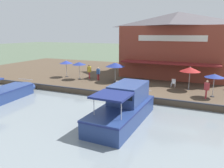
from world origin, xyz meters
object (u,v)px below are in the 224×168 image
Objects in this scene: person_near_entrance at (207,87)px; patio_umbrella_mid_patio_right at (190,69)px; patio_umbrella_back_row at (115,65)px; person_mid_patio at (98,72)px; patio_umbrella_mid_patio_left at (79,63)px; patio_umbrella_far_corner at (215,76)px; cafe_chair_under_first_umbrella at (173,83)px; person_at_quay_edge at (89,70)px; waterfront_restaurant at (177,43)px; tree_downstream_bank at (174,44)px; tree_behind_restaurant at (166,40)px; patio_umbrella_near_quay_edge at (66,62)px; motorboat_nearest_quay at (6,93)px; cafe_chair_beside_entrance at (118,85)px; motorboat_distant_upstream at (127,106)px.

patio_umbrella_mid_patio_right is at bearing -148.27° from person_near_entrance.
person_mid_patio is at bearing -88.65° from patio_umbrella_back_row.
patio_umbrella_mid_patio_left is 4.80m from patio_umbrella_back_row.
patio_umbrella_back_row is at bearing -102.02° from patio_umbrella_far_corner.
cafe_chair_under_first_umbrella is 0.46× the size of person_at_quay_edge.
waterfront_restaurant reaches higher than person_at_quay_edge.
patio_umbrella_back_row is 1.29× the size of person_at_quay_edge.
tree_behind_restaurant is (0.08, -1.22, 0.66)m from tree_downstream_bank.
tree_downstream_bank reaches higher than patio_umbrella_far_corner.
patio_umbrella_near_quay_edge reaches higher than person_near_entrance.
tree_behind_restaurant is at bearing -157.12° from waterfront_restaurant.
motorboat_nearest_quay is at bearing -17.37° from patio_umbrella_mid_patio_left.
patio_umbrella_mid_patio_right is 15.09m from tree_downstream_bank.
patio_umbrella_back_row is (8.09, -5.87, -2.28)m from waterfront_restaurant.
patio_umbrella_back_row reaches higher than motorboat_nearest_quay.
person_near_entrance is at bearing 72.79° from patio_umbrella_back_row.
patio_umbrella_back_row is at bearing -152.06° from cafe_chair_beside_entrance.
cafe_chair_beside_entrance is at bearing -5.67° from tree_behind_restaurant.
motorboat_distant_upstream is at bearing 37.99° from person_mid_patio.
motorboat_nearest_quay is (6.18, -9.24, -0.37)m from cafe_chair_beside_entrance.
waterfront_restaurant is at bearing 176.79° from motorboat_distant_upstream.
patio_umbrella_back_row is 12.19m from motorboat_nearest_quay.
patio_umbrella_far_corner is at bearing 20.74° from tree_downstream_bank.
person_at_quay_edge is (-0.13, -10.61, 0.69)m from cafe_chair_under_first_umbrella.
patio_umbrella_near_quay_edge is 2.61× the size of cafe_chair_beside_entrance.
patio_umbrella_near_quay_edge is at bearing -97.70° from patio_umbrella_far_corner.
patio_umbrella_back_row is at bearing 91.35° from person_mid_patio.
motorboat_nearest_quay is at bearing -37.58° from waterfront_restaurant.
patio_umbrella_back_row reaches higher than person_at_quay_edge.
patio_umbrella_far_corner is at bearing 147.71° from person_near_entrance.
person_at_quay_edge is (-0.73, 1.04, -0.84)m from patio_umbrella_mid_patio_left.
patio_umbrella_mid_patio_right is 9.71m from motorboat_distant_upstream.
patio_umbrella_back_row is 0.38× the size of tree_downstream_bank.
patio_umbrella_mid_patio_left reaches higher than motorboat_nearest_quay.
patio_umbrella_near_quay_edge is (-0.52, -15.70, -0.15)m from patio_umbrella_mid_patio_right.
patio_umbrella_mid_patio_right is 1.02× the size of patio_umbrella_back_row.
patio_umbrella_mid_patio_right is at bearing -130.00° from patio_umbrella_far_corner.
waterfront_restaurant reaches higher than motorboat_distant_upstream.
cafe_chair_under_first_umbrella is (-0.61, 11.66, -1.53)m from patio_umbrella_mid_patio_left.
patio_umbrella_back_row is 0.30× the size of motorboat_nearest_quay.
waterfront_restaurant is 2.14× the size of tree_behind_restaurant.
waterfront_restaurant is 1.76× the size of motorboat_nearest_quay.
person_mid_patio is 12.91m from person_near_entrance.
patio_umbrella_near_quay_edge is 18.35m from tree_downstream_bank.
person_at_quay_edge reaches higher than cafe_chair_beside_entrance.
motorboat_distant_upstream is 23.64m from tree_behind_restaurant.
person_mid_patio is at bearing -91.81° from patio_umbrella_mid_patio_right.
motorboat_distant_upstream reaches higher than cafe_chair_beside_entrance.
tree_downstream_bank is (-14.05, 4.61, 1.96)m from patio_umbrella_back_row.
patio_umbrella_mid_patio_left is 1.01× the size of patio_umbrella_near_quay_edge.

